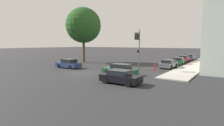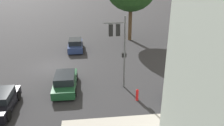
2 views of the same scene
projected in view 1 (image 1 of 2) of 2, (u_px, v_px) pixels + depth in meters
The scene contains 12 objects.
ground_plane at pixel (81, 73), 23.27m from camera, with size 300.00×300.00×0.00m, color #28282B.
sidewalk_strip at pixel (206, 59), 43.09m from camera, with size 3.45×60.00×0.13m.
street_tree at pixel (83, 25), 35.75m from camera, with size 7.22×7.22×11.28m.
traffic_signal at pixel (138, 42), 24.99m from camera, with size 0.58×1.82×5.94m.
crossing_car_0 at pixel (120, 77), 17.04m from camera, with size 4.02×1.92×1.34m.
crossing_car_1 at pixel (120, 70), 21.96m from camera, with size 4.48×1.88×1.38m.
crossing_car_2 at pixel (69, 64), 28.03m from camera, with size 4.25×1.93×1.45m.
parked_car_0 at pixel (168, 64), 28.05m from camera, with size 1.94×4.34×1.34m.
parked_car_1 at pixel (179, 61), 32.92m from camera, with size 1.95×4.19×1.33m.
parked_car_2 at pixel (184, 59), 36.84m from camera, with size 1.91×4.00×1.47m.
parked_car_3 at pixel (190, 57), 40.79m from camera, with size 1.96×4.62×1.46m.
fire_hydrant at pixel (155, 68), 25.05m from camera, with size 0.22×0.22×0.92m.
Camera 1 is at (16.45, -16.56, 3.87)m, focal length 28.00 mm.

